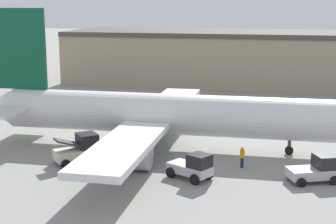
{
  "coord_description": "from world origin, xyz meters",
  "views": [
    {
      "loc": [
        9.99,
        -42.17,
        12.35
      ],
      "look_at": [
        0.0,
        0.0,
        3.18
      ],
      "focal_mm": 55.0,
      "sensor_mm": 36.0,
      "label": 1
    }
  ],
  "objects": [
    {
      "name": "ground_crew_worker",
      "position": [
        6.81,
        -4.14,
        0.87
      ],
      "size": [
        0.36,
        0.36,
        1.64
      ],
      "rotation": [
        0.0,
        0.0,
        2.27
      ],
      "color": "#1E2338",
      "rests_on": "ground_plane"
    },
    {
      "name": "pushback_tug",
      "position": [
        3.62,
        -7.65,
        0.93
      ],
      "size": [
        3.55,
        3.01,
        1.97
      ],
      "rotation": [
        0.0,
        0.0,
        -0.49
      ],
      "color": "#B2B2B7",
      "rests_on": "ground_plane"
    },
    {
      "name": "ground_plane",
      "position": [
        0.0,
        0.0,
        0.0
      ],
      "size": [
        400.0,
        400.0,
        0.0
      ],
      "primitive_type": "plane",
      "color": "gray"
    },
    {
      "name": "belt_loader_truck",
      "position": [
        -5.76,
        -5.92,
        1.09
      ],
      "size": [
        3.7,
        3.62,
        2.31
      ],
      "rotation": [
        0.0,
        0.0,
        0.72
      ],
      "color": "beige",
      "rests_on": "ground_plane"
    },
    {
      "name": "terminal_building",
      "position": [
        7.01,
        38.75,
        4.07
      ],
      "size": [
        62.64,
        16.75,
        8.14
      ],
      "color": "gray",
      "rests_on": "ground_plane"
    },
    {
      "name": "airplane",
      "position": [
        -1.05,
        -0.03,
        2.97
      ],
      "size": [
        35.41,
        31.3,
        11.96
      ],
      "rotation": [
        0.0,
        0.0,
        0.03
      ],
      "color": "silver",
      "rests_on": "ground_plane"
    },
    {
      "name": "baggage_tug",
      "position": [
        12.23,
        -6.08,
        0.9
      ],
      "size": [
        3.87,
        3.08,
        1.92
      ],
      "rotation": [
        0.0,
        0.0,
        0.41
      ],
      "color": "#B2B2B7",
      "rests_on": "ground_plane"
    }
  ]
}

